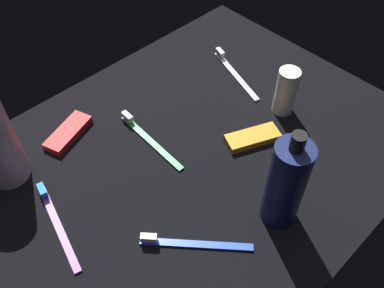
% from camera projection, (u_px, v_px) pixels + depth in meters
% --- Properties ---
extents(ground_plane, '(0.84, 0.64, 0.01)m').
position_uv_depth(ground_plane, '(192.00, 156.00, 0.79)').
color(ground_plane, black).
extents(lotion_bottle, '(0.06, 0.06, 0.20)m').
position_uv_depth(lotion_bottle, '(286.00, 184.00, 0.64)').
color(lotion_bottle, '#151E49').
rests_on(lotion_bottle, ground_plane).
extents(deodorant_stick, '(0.04, 0.04, 0.10)m').
position_uv_depth(deodorant_stick, '(286.00, 92.00, 0.82)').
color(deodorant_stick, silver).
rests_on(deodorant_stick, ground_plane).
extents(toothbrush_purple, '(0.05, 0.18, 0.02)m').
position_uv_depth(toothbrush_purple, '(56.00, 221.00, 0.68)').
color(toothbrush_purple, purple).
rests_on(toothbrush_purple, ground_plane).
extents(toothbrush_green, '(0.02, 0.18, 0.02)m').
position_uv_depth(toothbrush_green, '(147.00, 137.00, 0.80)').
color(toothbrush_green, green).
rests_on(toothbrush_green, ground_plane).
extents(toothbrush_blue, '(0.13, 0.14, 0.02)m').
position_uv_depth(toothbrush_blue, '(189.00, 243.00, 0.66)').
color(toothbrush_blue, blue).
rests_on(toothbrush_blue, ground_plane).
extents(toothbrush_white, '(0.07, 0.17, 0.02)m').
position_uv_depth(toothbrush_white, '(233.00, 71.00, 0.93)').
color(toothbrush_white, white).
rests_on(toothbrush_white, ground_plane).
extents(snack_bar_red, '(0.11, 0.07, 0.01)m').
position_uv_depth(snack_bar_red, '(68.00, 133.00, 0.81)').
color(snack_bar_red, red).
rests_on(snack_bar_red, ground_plane).
extents(snack_bar_orange, '(0.11, 0.08, 0.01)m').
position_uv_depth(snack_bar_orange, '(253.00, 138.00, 0.80)').
color(snack_bar_orange, orange).
rests_on(snack_bar_orange, ground_plane).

